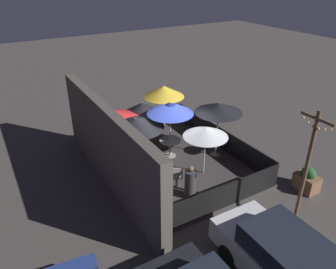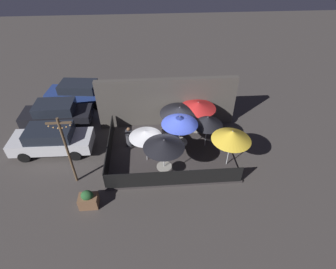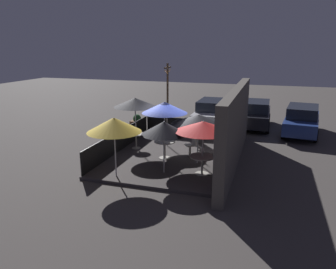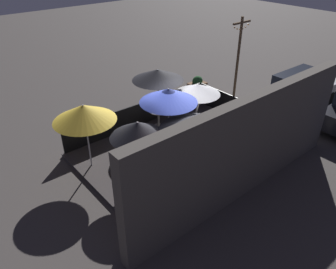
{
  "view_description": "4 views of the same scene",
  "coord_description": "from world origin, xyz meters",
  "px_view_note": "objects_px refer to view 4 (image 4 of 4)",
  "views": [
    {
      "loc": [
        -10.02,
        6.15,
        7.47
      ],
      "look_at": [
        0.23,
        0.09,
        1.32
      ],
      "focal_mm": 35.0,
      "sensor_mm": 36.0,
      "label": 1
    },
    {
      "loc": [
        -0.96,
        -11.05,
        10.26
      ],
      "look_at": [
        -0.15,
        -0.05,
        1.37
      ],
      "focal_mm": 28.0,
      "sensor_mm": 36.0,
      "label": 2
    },
    {
      "loc": [
        13.32,
        4.07,
        4.89
      ],
      "look_at": [
        0.71,
        0.08,
        1.28
      ],
      "focal_mm": 35.0,
      "sensor_mm": 36.0,
      "label": 3
    },
    {
      "loc": [
        6.7,
        7.32,
        6.76
      ],
      "look_at": [
        0.6,
        -0.01,
        1.01
      ],
      "focal_mm": 35.0,
      "sensor_mm": 36.0,
      "label": 4
    }
  ],
  "objects_px": {
    "patio_umbrella_0": "(158,75)",
    "parked_car_0": "(300,90)",
    "patio_umbrella_5": "(196,124)",
    "patio_umbrella_6": "(138,130)",
    "planter_box": "(197,87)",
    "patron_0": "(239,124)",
    "dining_table_2": "(169,138)",
    "patio_chair_0": "(230,132)",
    "patio_chair_1": "(203,146)",
    "light_post": "(238,56)",
    "dining_table_1": "(176,181)",
    "dining_table_0": "(159,114)",
    "patio_umbrella_1": "(177,144)",
    "patio_umbrella_3": "(198,89)",
    "patio_umbrella_2": "(169,95)",
    "patio_umbrella_4": "(84,113)"
  },
  "relations": [
    {
      "from": "patio_umbrella_5",
      "to": "parked_car_0",
      "type": "xyz_separation_m",
      "value": [
        -7.27,
        -0.71,
        -1.14
      ]
    },
    {
      "from": "light_post",
      "to": "patio_umbrella_1",
      "type": "bearing_deg",
      "value": 27.63
    },
    {
      "from": "patio_umbrella_2",
      "to": "planter_box",
      "type": "height_order",
      "value": "patio_umbrella_2"
    },
    {
      "from": "dining_table_2",
      "to": "parked_car_0",
      "type": "height_order",
      "value": "parked_car_0"
    },
    {
      "from": "patio_umbrella_1",
      "to": "parked_car_0",
      "type": "height_order",
      "value": "patio_umbrella_1"
    },
    {
      "from": "dining_table_0",
      "to": "patio_chair_0",
      "type": "bearing_deg",
      "value": 113.58
    },
    {
      "from": "patio_chair_1",
      "to": "patio_umbrella_1",
      "type": "bearing_deg",
      "value": 81.27
    },
    {
      "from": "patio_umbrella_4",
      "to": "dining_table_0",
      "type": "bearing_deg",
      "value": -169.6
    },
    {
      "from": "patio_umbrella_3",
      "to": "parked_car_0",
      "type": "bearing_deg",
      "value": 166.71
    },
    {
      "from": "patio_umbrella_2",
      "to": "planter_box",
      "type": "relative_size",
      "value": 2.55
    },
    {
      "from": "dining_table_2",
      "to": "patio_chair_0",
      "type": "relative_size",
      "value": 0.96
    },
    {
      "from": "dining_table_0",
      "to": "parked_car_0",
      "type": "bearing_deg",
      "value": 157.76
    },
    {
      "from": "light_post",
      "to": "patio_umbrella_0",
      "type": "bearing_deg",
      "value": -1.93
    },
    {
      "from": "light_post",
      "to": "planter_box",
      "type": "bearing_deg",
      "value": -60.68
    },
    {
      "from": "patio_umbrella_6",
      "to": "dining_table_1",
      "type": "height_order",
      "value": "patio_umbrella_6"
    },
    {
      "from": "patio_umbrella_2",
      "to": "patio_umbrella_5",
      "type": "xyz_separation_m",
      "value": [
        0.17,
        1.49,
        -0.37
      ]
    },
    {
      "from": "patio_umbrella_0",
      "to": "parked_car_0",
      "type": "bearing_deg",
      "value": 157.76
    },
    {
      "from": "patio_umbrella_5",
      "to": "planter_box",
      "type": "distance_m",
      "value": 6.8
    },
    {
      "from": "patio_umbrella_2",
      "to": "planter_box",
      "type": "distance_m",
      "value": 5.86
    },
    {
      "from": "dining_table_1",
      "to": "light_post",
      "type": "distance_m",
      "value": 7.73
    },
    {
      "from": "patio_chair_0",
      "to": "planter_box",
      "type": "xyz_separation_m",
      "value": [
        -2.39,
        -4.19,
        -0.22
      ]
    },
    {
      "from": "patio_umbrella_0",
      "to": "dining_table_1",
      "type": "distance_m",
      "value": 4.6
    },
    {
      "from": "patio_umbrella_6",
      "to": "planter_box",
      "type": "bearing_deg",
      "value": -148.88
    },
    {
      "from": "dining_table_0",
      "to": "planter_box",
      "type": "distance_m",
      "value": 3.87
    },
    {
      "from": "patio_umbrella_3",
      "to": "patio_umbrella_1",
      "type": "bearing_deg",
      "value": 37.71
    },
    {
      "from": "dining_table_1",
      "to": "patio_chair_0",
      "type": "xyz_separation_m",
      "value": [
        -3.43,
        -0.93,
        -0.06
      ]
    },
    {
      "from": "patio_umbrella_3",
      "to": "dining_table_1",
      "type": "relative_size",
      "value": 2.08
    },
    {
      "from": "patio_chair_1",
      "to": "planter_box",
      "type": "height_order",
      "value": "patio_chair_1"
    },
    {
      "from": "patron_0",
      "to": "light_post",
      "type": "height_order",
      "value": "light_post"
    },
    {
      "from": "patio_umbrella_6",
      "to": "light_post",
      "type": "distance_m",
      "value": 7.31
    },
    {
      "from": "patio_umbrella_2",
      "to": "patron_0",
      "type": "bearing_deg",
      "value": 163.12
    },
    {
      "from": "patio_umbrella_3",
      "to": "dining_table_0",
      "type": "height_order",
      "value": "patio_umbrella_3"
    },
    {
      "from": "patio_chair_0",
      "to": "dining_table_0",
      "type": "bearing_deg",
      "value": -41.38
    },
    {
      "from": "patio_chair_1",
      "to": "parked_car_0",
      "type": "distance_m",
      "value": 6.44
    },
    {
      "from": "patio_chair_1",
      "to": "light_post",
      "type": "height_order",
      "value": "light_post"
    },
    {
      "from": "patio_umbrella_6",
      "to": "dining_table_1",
      "type": "xyz_separation_m",
      "value": [
        -0.28,
        1.44,
        -1.2
      ]
    },
    {
      "from": "patio_chair_0",
      "to": "patio_chair_1",
      "type": "height_order",
      "value": "patio_chair_1"
    },
    {
      "from": "dining_table_0",
      "to": "patio_chair_0",
      "type": "xyz_separation_m",
      "value": [
        -1.19,
        2.73,
        -0.04
      ]
    },
    {
      "from": "dining_table_1",
      "to": "patio_umbrella_3",
      "type": "bearing_deg",
      "value": -142.29
    },
    {
      "from": "dining_table_1",
      "to": "dining_table_2",
      "type": "bearing_deg",
      "value": -124.15
    },
    {
      "from": "dining_table_0",
      "to": "dining_table_1",
      "type": "xyz_separation_m",
      "value": [
        2.24,
        3.67,
        0.01
      ]
    },
    {
      "from": "dining_table_0",
      "to": "light_post",
      "type": "xyz_separation_m",
      "value": [
        -4.48,
        0.15,
        1.49
      ]
    },
    {
      "from": "patio_chair_0",
      "to": "patron_0",
      "type": "bearing_deg",
      "value": -142.12
    },
    {
      "from": "patio_umbrella_5",
      "to": "dining_table_0",
      "type": "relative_size",
      "value": 3.01
    },
    {
      "from": "patio_umbrella_0",
      "to": "patron_0",
      "type": "height_order",
      "value": "patio_umbrella_0"
    },
    {
      "from": "dining_table_0",
      "to": "patio_chair_1",
      "type": "distance_m",
      "value": 2.78
    },
    {
      "from": "patio_umbrella_1",
      "to": "planter_box",
      "type": "xyz_separation_m",
      "value": [
        -5.82,
        -5.12,
        -1.57
      ]
    },
    {
      "from": "light_post",
      "to": "patio_umbrella_2",
      "type": "bearing_deg",
      "value": 16.38
    },
    {
      "from": "dining_table_2",
      "to": "planter_box",
      "type": "bearing_deg",
      "value": -144.72
    },
    {
      "from": "patio_umbrella_6",
      "to": "dining_table_1",
      "type": "relative_size",
      "value": 2.1
    }
  ]
}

